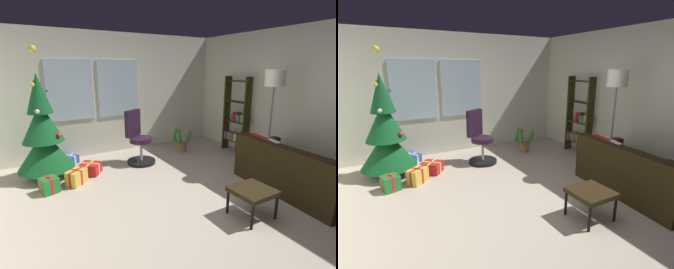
{
  "view_description": "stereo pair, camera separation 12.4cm",
  "coord_description": "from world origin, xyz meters",
  "views": [
    {
      "loc": [
        -1.85,
        -2.58,
        1.87
      ],
      "look_at": [
        -0.24,
        0.12,
        1.04
      ],
      "focal_mm": 27.37,
      "sensor_mm": 36.0,
      "label": 1
    },
    {
      "loc": [
        -1.74,
        -2.64,
        1.87
      ],
      "look_at": [
        -0.24,
        0.12,
        1.04
      ],
      "focal_mm": 27.37,
      "sensor_mm": 36.0,
      "label": 2
    }
  ],
  "objects": [
    {
      "name": "footstool",
      "position": [
        0.58,
        -0.6,
        0.33
      ],
      "size": [
        0.49,
        0.47,
        0.38
      ],
      "color": "black",
      "rests_on": "ground_plane"
    },
    {
      "name": "wall_right_with_frames",
      "position": [
        2.57,
        -0.01,
        1.29
      ],
      "size": [
        0.12,
        5.72,
        2.59
      ],
      "color": "beige",
      "rests_on": "ground_plane"
    },
    {
      "name": "gift_box_gold",
      "position": [
        -1.15,
        1.51,
        0.12
      ],
      "size": [
        0.38,
        0.37,
        0.25
      ],
      "color": "gold",
      "rests_on": "ground_plane"
    },
    {
      "name": "floor_lamp",
      "position": [
        1.94,
        0.27,
        1.54
      ],
      "size": [
        0.33,
        0.33,
        1.83
      ],
      "color": "slate",
      "rests_on": "ground_plane"
    },
    {
      "name": "gift_box_red",
      "position": [
        -0.85,
        1.84,
        0.1
      ],
      "size": [
        0.45,
        0.45,
        0.21
      ],
      "color": "red",
      "rests_on": "ground_plane"
    },
    {
      "name": "ground_plane",
      "position": [
        0.0,
        0.0,
        -0.05
      ],
      "size": [
        5.04,
        5.72,
        0.1
      ],
      "primitive_type": "cube",
      "color": "#B5A693"
    },
    {
      "name": "bookshelf",
      "position": [
        2.3,
        1.43,
        0.73
      ],
      "size": [
        0.18,
        0.64,
        1.68
      ],
      "color": "#2C280F",
      "rests_on": "ground_plane"
    },
    {
      "name": "potted_plant",
      "position": [
        1.24,
        2.05,
        0.26
      ],
      "size": [
        0.39,
        0.43,
        0.57
      ],
      "color": "#93653F",
      "rests_on": "ground_plane"
    },
    {
      "name": "office_chair",
      "position": [
        0.14,
        1.9,
        0.42
      ],
      "size": [
        0.56,
        0.58,
        1.06
      ],
      "color": "black",
      "rests_on": "ground_plane"
    },
    {
      "name": "gift_box_green",
      "position": [
        -1.57,
        1.43,
        0.12
      ],
      "size": [
        0.3,
        0.3,
        0.25
      ],
      "color": "#1E722D",
      "rests_on": "ground_plane"
    },
    {
      "name": "wall_back_with_windows",
      "position": [
        -0.02,
        2.91,
        1.3
      ],
      "size": [
        5.04,
        0.12,
        2.59
      ],
      "color": "beige",
      "rests_on": "ground_plane"
    },
    {
      "name": "couch",
      "position": [
        1.87,
        -0.51,
        0.27
      ],
      "size": [
        1.67,
        1.91,
        0.78
      ],
      "color": "black",
      "rests_on": "ground_plane"
    },
    {
      "name": "gift_box_blue",
      "position": [
        -1.07,
        2.61,
        0.08
      ],
      "size": [
        0.36,
        0.41,
        0.17
      ],
      "color": "#2D4C99",
      "rests_on": "ground_plane"
    },
    {
      "name": "holiday_tree",
      "position": [
        -1.52,
        2.09,
        0.75
      ],
      "size": [
        0.93,
        0.93,
        2.2
      ],
      "color": "#4C331E",
      "rests_on": "ground_plane"
    }
  ]
}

